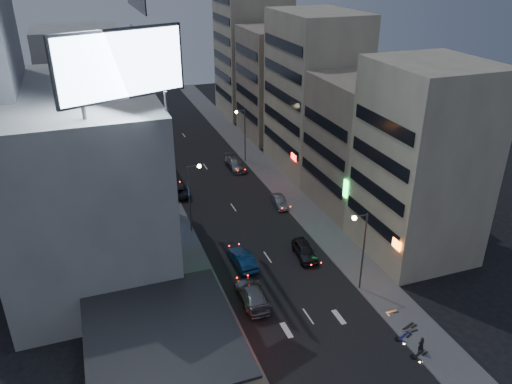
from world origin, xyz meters
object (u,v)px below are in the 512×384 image
person (421,345)px  scooter_silver_b (397,305)px  parked_car_right_far (235,163)px  scooter_black_a (424,343)px  scooter_blue (408,326)px  road_car_silver (252,294)px  scooter_black_b (413,316)px  parked_car_left (179,190)px  parked_car_right_near (305,250)px  scooter_silver_a (415,322)px  parked_car_right_mid (279,201)px  road_car_blue (242,259)px

person → scooter_silver_b: bearing=-103.2°
parked_car_right_far → scooter_black_a: 40.86m
scooter_blue → scooter_silver_b: (0.82, 2.77, -0.08)m
road_car_silver → scooter_black_b: 14.13m
parked_car_left → scooter_silver_b: 32.65m
parked_car_right_near → scooter_black_a: (3.26, -15.65, -0.08)m
parked_car_left → parked_car_right_far: (9.66, 6.02, 0.16)m
scooter_silver_b → scooter_silver_a: bearing=-178.4°
parked_car_left → parked_car_right_far: parked_car_right_far is taller
parked_car_right_mid → scooter_black_a: bearing=-82.4°
scooter_silver_a → scooter_black_b: (0.16, 0.59, 0.05)m
scooter_silver_a → scooter_black_b: scooter_black_b is taller
person → scooter_blue: (0.48, 2.42, -0.16)m
road_car_blue → scooter_black_b: (11.01, -13.30, -0.04)m
parked_car_right_mid → scooter_black_b: scooter_black_b is taller
scooter_black_a → scooter_silver_b: size_ratio=1.14×
parked_car_left → scooter_blue: (12.53, -32.57, 0.07)m
scooter_blue → scooter_black_b: bearing=-74.9°
scooter_black_a → road_car_blue: bearing=11.3°
road_car_silver → road_car_blue: bearing=-96.5°
parked_car_right_mid → person: 27.63m
road_car_blue → scooter_blue: 17.27m
parked_car_right_mid → scooter_blue: 25.24m
road_car_blue → road_car_silver: (-0.98, -5.83, 0.03)m
road_car_blue → person: 19.05m
parked_car_right_near → scooter_silver_a: size_ratio=2.42×
parked_car_right_near → parked_car_right_far: (0.38, 25.11, 0.02)m
parked_car_right_far → road_car_blue: 25.44m
parked_car_right_mid → scooter_black_b: 24.48m
parked_car_right_mid → parked_car_left: 13.41m
scooter_black_a → scooter_silver_a: scooter_black_a is taller
parked_car_right_near → scooter_black_a: size_ratio=2.41×
parked_car_right_near → parked_car_left: 21.22m
parked_car_right_near → parked_car_right_mid: (1.92, 11.72, -0.15)m
parked_car_right_far → scooter_black_b: 37.96m
parked_car_right_far → person: size_ratio=3.63×
scooter_blue → parked_car_right_far: bearing=-17.9°
road_car_silver → scooter_silver_a: 14.32m
parked_car_right_mid → road_car_silver: road_car_silver is taller
scooter_blue → scooter_silver_a: bearing=-97.5°
parked_car_right_far → scooter_silver_b: parked_car_right_far is taller
parked_car_left → scooter_black_b: size_ratio=2.24×
parked_car_right_mid → parked_car_left: (-11.20, 7.37, 0.01)m
road_car_blue → person: (9.43, -16.55, 0.09)m
parked_car_right_far → scooter_black_a: parked_car_right_far is taller
parked_car_right_far → scooter_black_b: parked_car_right_far is taller
parked_car_right_near → parked_car_left: (-9.28, 19.09, -0.14)m
parked_car_left → road_car_blue: road_car_blue is taller
person → scooter_black_a: 0.56m
parked_car_right_mid → parked_car_right_far: (-1.54, 13.39, 0.17)m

